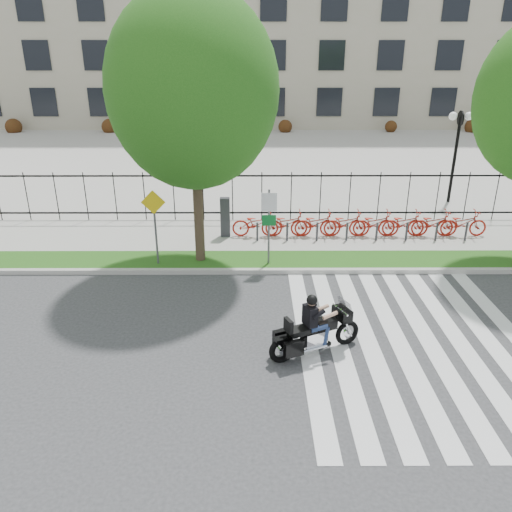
{
  "coord_description": "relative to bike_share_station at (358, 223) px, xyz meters",
  "views": [
    {
      "loc": [
        0.88,
        -10.58,
        6.65
      ],
      "look_at": [
        0.94,
        3.0,
        1.06
      ],
      "focal_mm": 35.0,
      "sensor_mm": 36.0,
      "label": 1
    }
  ],
  "objects": [
    {
      "name": "plaza",
      "position": [
        -4.78,
        17.8,
        -0.6
      ],
      "size": [
        80.0,
        34.0,
        0.1
      ],
      "primitive_type": "cube",
      "color": "#AFABA3",
      "rests_on": "ground"
    },
    {
      "name": "iron_fence",
      "position": [
        -4.78,
        2.0,
        0.5
      ],
      "size": [
        30.0,
        0.06,
        2.0
      ],
      "primitive_type": null,
      "color": "black",
      "rests_on": "sidewalk"
    },
    {
      "name": "lamp_post_right",
      "position": [
        5.22,
        4.8,
        2.56
      ],
      "size": [
        1.06,
        0.7,
        4.25
      ],
      "color": "black",
      "rests_on": "ground"
    },
    {
      "name": "street_tree_1",
      "position": [
        -5.71,
        -2.25,
        4.93
      ],
      "size": [
        5.15,
        5.15,
        8.4
      ],
      "color": "#35251C",
      "rests_on": "grass_verge"
    },
    {
      "name": "bike_share_station",
      "position": [
        0.0,
        0.0,
        0.0
      ],
      "size": [
        10.02,
        0.87,
        1.5
      ],
      "color": "#2D2D33",
      "rests_on": "sidewalk"
    },
    {
      "name": "grass_verge",
      "position": [
        -4.78,
        -2.25,
        -0.57
      ],
      "size": [
        60.0,
        1.5,
        0.15
      ],
      "primitive_type": "cube",
      "color": "#205515",
      "rests_on": "ground"
    },
    {
      "name": "office_building",
      "position": [
        -4.78,
        37.72,
        9.32
      ],
      "size": [
        60.0,
        21.9,
        20.15
      ],
      "color": "#A7A087",
      "rests_on": "ground"
    },
    {
      "name": "sign_pole_warning",
      "position": [
        -7.08,
        -2.62,
        1.09
      ],
      "size": [
        0.78,
        0.09,
        2.49
      ],
      "color": "#59595B",
      "rests_on": "grass_verge"
    },
    {
      "name": "motorcycle_rider",
      "position": [
        -2.47,
        -7.67,
        -0.02
      ],
      "size": [
        2.27,
        1.31,
        1.88
      ],
      "color": "black",
      "rests_on": "ground"
    },
    {
      "name": "sign_pole_regulatory",
      "position": [
        -3.43,
        -2.62,
        1.09
      ],
      "size": [
        0.5,
        0.09,
        2.5
      ],
      "color": "#59595B",
      "rests_on": "grass_verge"
    },
    {
      "name": "curb",
      "position": [
        -4.78,
        -3.1,
        -0.57
      ],
      "size": [
        60.0,
        0.2,
        0.15
      ],
      "primitive_type": "cube",
      "color": "#AEACA4",
      "rests_on": "ground"
    },
    {
      "name": "crosswalk_stripes",
      "position": [
        0.04,
        -7.2,
        -0.64
      ],
      "size": [
        5.7,
        8.0,
        0.01
      ],
      "primitive_type": null,
      "color": "silver",
      "rests_on": "ground"
    },
    {
      "name": "ground",
      "position": [
        -4.78,
        -7.2,
        -0.65
      ],
      "size": [
        120.0,
        120.0,
        0.0
      ],
      "primitive_type": "plane",
      "color": "#323335",
      "rests_on": "ground"
    },
    {
      "name": "sidewalk",
      "position": [
        -4.78,
        0.25,
        -0.57
      ],
      "size": [
        60.0,
        3.5,
        0.15
      ],
      "primitive_type": "cube",
      "color": "#AFABA3",
      "rests_on": "ground"
    }
  ]
}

